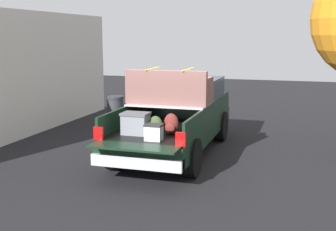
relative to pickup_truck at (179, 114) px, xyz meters
The scene contains 4 objects.
ground_plane 1.03m from the pickup_truck, behind, with size 40.00×40.00×0.00m, color black.
pickup_truck is the anchor object (origin of this frame).
building_facade 5.00m from the pickup_truck, 88.96° to the left, with size 10.68×0.36×3.76m, color silver.
trash_can 4.04m from the pickup_truck, 48.54° to the left, with size 0.60×0.60×0.98m.
Camera 1 is at (-10.61, -3.08, 3.02)m, focal length 46.83 mm.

